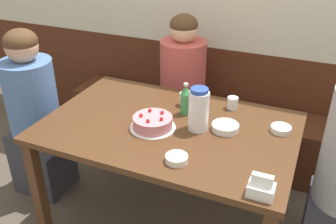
{
  "coord_description": "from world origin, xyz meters",
  "views": [
    {
      "loc": [
        0.71,
        -1.64,
        1.77
      ],
      "look_at": [
        -0.03,
        0.05,
        0.77
      ],
      "focal_mm": 40.0,
      "sensor_mm": 36.0,
      "label": 1
    }
  ],
  "objects": [
    {
      "name": "person_pale_blue_shirt",
      "position": [
        -0.95,
        -0.02,
        0.56
      ],
      "size": [
        0.34,
        0.32,
        1.16
      ],
      "color": "#33333D",
      "rests_on": "ground_plane"
    },
    {
      "name": "person_grey_tee",
      "position": [
        -0.2,
        0.71,
        0.55
      ],
      "size": [
        0.33,
        0.34,
        1.15
      ],
      "rotation": [
        0.0,
        0.0,
        -1.57
      ],
      "color": "#33333D",
      "rests_on": "ground_plane"
    },
    {
      "name": "ground_plane",
      "position": [
        0.0,
        0.0,
        0.0
      ],
      "size": [
        12.0,
        12.0,
        0.0
      ],
      "primitive_type": "plane",
      "color": "#4C4238"
    },
    {
      "name": "soju_bottle",
      "position": [
        0.04,
        0.16,
        0.81
      ],
      "size": [
        0.06,
        0.06,
        0.19
      ],
      "color": "#388E4C",
      "rests_on": "dining_table"
    },
    {
      "name": "bowl_side_dish",
      "position": [
        0.17,
        -0.3,
        0.74
      ],
      "size": [
        0.11,
        0.11,
        0.03
      ],
      "color": "white",
      "rests_on": "dining_table"
    },
    {
      "name": "bowl_soup_white",
      "position": [
        0.58,
        0.17,
        0.74
      ],
      "size": [
        0.11,
        0.11,
        0.03
      ],
      "color": "white",
      "rests_on": "dining_table"
    },
    {
      "name": "glass_water_tall",
      "position": [
        -0.01,
        0.26,
        0.76
      ],
      "size": [
        0.07,
        0.07,
        0.08
      ],
      "color": "silver",
      "rests_on": "dining_table"
    },
    {
      "name": "napkin_holder",
      "position": [
        0.58,
        -0.38,
        0.76
      ],
      "size": [
        0.11,
        0.08,
        0.11
      ],
      "color": "white",
      "rests_on": "dining_table"
    },
    {
      "name": "glass_tumbler_short",
      "position": [
        0.27,
        0.33,
        0.76
      ],
      "size": [
        0.06,
        0.06,
        0.07
      ],
      "color": "silver",
      "rests_on": "dining_table"
    },
    {
      "name": "birthday_cake",
      "position": [
        -0.07,
        -0.07,
        0.75
      ],
      "size": [
        0.25,
        0.25,
        0.09
      ],
      "color": "white",
      "rests_on": "dining_table"
    },
    {
      "name": "dining_table",
      "position": [
        0.0,
        0.0,
        0.64
      ],
      "size": [
        1.38,
        0.9,
        0.72
      ],
      "color": "#4C2D19",
      "rests_on": "ground_plane"
    },
    {
      "name": "bowl_rice_small",
      "position": [
        0.3,
        0.07,
        0.74
      ],
      "size": [
        0.15,
        0.15,
        0.04
      ],
      "color": "white",
      "rests_on": "dining_table"
    },
    {
      "name": "bench_seat",
      "position": [
        0.0,
        0.83,
        0.22
      ],
      "size": [
        2.31,
        0.38,
        0.44
      ],
      "color": "#472314",
      "rests_on": "ground_plane"
    },
    {
      "name": "water_pitcher",
      "position": [
        0.16,
        0.02,
        0.84
      ],
      "size": [
        0.11,
        0.11,
        0.24
      ],
      "color": "white",
      "rests_on": "dining_table"
    }
  ]
}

